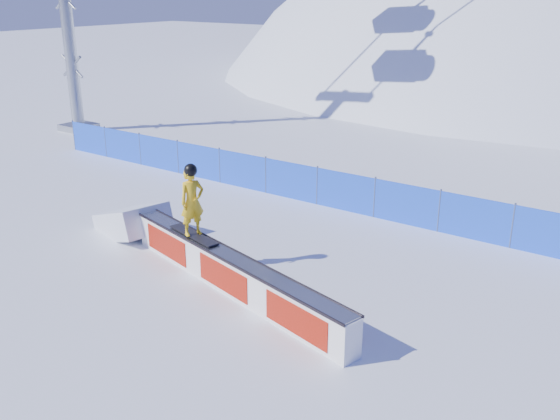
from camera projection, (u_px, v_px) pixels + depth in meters
The scene contains 6 objects.
ground at pixel (196, 242), 16.78m from camera, with size 160.00×160.00×0.00m, color white.
snow_hill at pixel (530, 280), 55.07m from camera, with size 64.00×64.00×64.00m.
safety_fence at pixel (291, 181), 20.02m from camera, with size 22.05×0.05×1.30m.
rail_box at pixel (232, 274), 13.92m from camera, with size 7.36×2.35×0.90m.
snow_ramp at pixel (134, 233), 17.42m from camera, with size 2.10×1.40×0.79m, color white, non-canonical shape.
snowboarder at pixel (192, 201), 14.55m from camera, with size 1.72×0.72×1.77m.
Camera 1 is at (10.82, -11.31, 6.50)m, focal length 40.00 mm.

